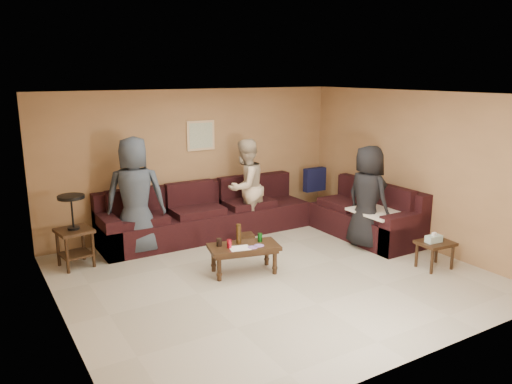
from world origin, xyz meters
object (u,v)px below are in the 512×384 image
at_px(coffee_table, 243,249).
at_px(side_table_right, 435,245).
at_px(waste_bin, 246,242).
at_px(person_middle, 245,187).
at_px(end_table_left, 74,230).
at_px(person_left, 135,196).
at_px(person_right, 368,197).
at_px(sectional_sofa, 264,218).

xyz_separation_m(coffee_table, side_table_right, (2.45, -1.28, 0.01)).
xyz_separation_m(waste_bin, person_middle, (0.43, 0.77, 0.70)).
relative_size(end_table_left, person_left, 0.58).
distance_m(waste_bin, person_right, 2.07).
xyz_separation_m(side_table_right, waste_bin, (-1.95, 2.06, -0.22)).
bearing_deg(waste_bin, person_left, 153.25).
height_order(waste_bin, person_middle, person_middle).
relative_size(person_left, person_middle, 1.10).
bearing_deg(person_left, side_table_right, 162.60).
relative_size(waste_bin, person_right, 0.16).
xyz_separation_m(sectional_sofa, person_right, (1.14, -1.29, 0.51)).
bearing_deg(side_table_right, end_table_left, 148.19).
relative_size(side_table_right, waste_bin, 2.03).
distance_m(sectional_sofa, coffee_table, 1.64).
distance_m(end_table_left, person_middle, 2.92).
distance_m(side_table_right, person_right, 1.30).
bearing_deg(coffee_table, person_right, -2.09).
height_order(end_table_left, waste_bin, end_table_left).
distance_m(coffee_table, person_right, 2.29).
xyz_separation_m(waste_bin, person_right, (1.74, -0.86, 0.70)).
distance_m(coffee_table, end_table_left, 2.48).
height_order(end_table_left, person_middle, person_middle).
height_order(end_table_left, side_table_right, end_table_left).
relative_size(sectional_sofa, side_table_right, 8.48).
bearing_deg(coffee_table, waste_bin, 57.51).
relative_size(end_table_left, waste_bin, 3.97).
height_order(coffee_table, person_left, person_left).
xyz_separation_m(sectional_sofa, person_left, (-2.13, 0.34, 0.60)).
xyz_separation_m(side_table_right, person_right, (-0.21, 1.20, 0.47)).
height_order(coffee_table, side_table_right, coffee_table).
height_order(side_table_right, person_middle, person_middle).
bearing_deg(person_middle, person_left, -21.62).
xyz_separation_m(coffee_table, waste_bin, (0.50, 0.78, -0.22)).
bearing_deg(coffee_table, person_middle, 59.21).
distance_m(person_left, person_right, 3.65).
bearing_deg(waste_bin, side_table_right, -46.59).
xyz_separation_m(sectional_sofa, waste_bin, (-0.60, -0.43, -0.19)).
relative_size(end_table_left, person_right, 0.64).
bearing_deg(waste_bin, coffee_table, -122.49).
bearing_deg(person_left, person_middle, -158.27).
relative_size(end_table_left, side_table_right, 1.96).
relative_size(sectional_sofa, person_right, 2.79).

